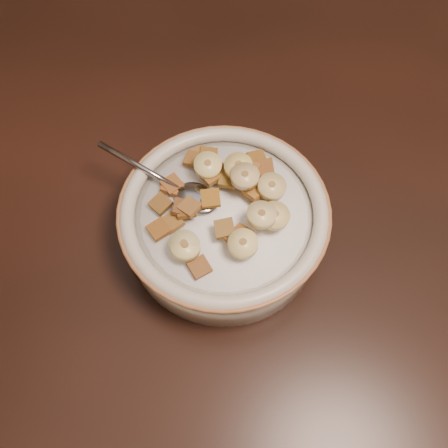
# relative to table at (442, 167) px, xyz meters

# --- Properties ---
(floor) EXTENTS (4.00, 4.50, 0.10)m
(floor) POSITION_rel_table_xyz_m (0.00, 0.00, -0.78)
(floor) COLOR #422816
(floor) RESTS_ON ground
(table) EXTENTS (1.43, 0.94, 0.04)m
(table) POSITION_rel_table_xyz_m (0.00, 0.00, 0.00)
(table) COLOR black
(table) RESTS_ON floor
(chair) EXTENTS (0.50, 0.50, 1.04)m
(chair) POSITION_rel_table_xyz_m (-0.09, 0.57, -0.21)
(chair) COLOR black
(chair) RESTS_ON floor
(cereal_bowl) EXTENTS (0.22, 0.22, 0.05)m
(cereal_bowl) POSITION_rel_table_xyz_m (-0.27, -0.16, 0.05)
(cereal_bowl) COLOR silver
(cereal_bowl) RESTS_ON table
(milk) EXTENTS (0.18, 0.18, 0.00)m
(milk) POSITION_rel_table_xyz_m (-0.27, -0.16, 0.07)
(milk) COLOR white
(milk) RESTS_ON cereal_bowl
(spoon) EXTENTS (0.06, 0.06, 0.01)m
(spoon) POSITION_rel_table_xyz_m (-0.30, -0.15, 0.08)
(spoon) COLOR gray
(spoon) RESTS_ON cereal_bowl
(cereal_square_0) EXTENTS (0.03, 0.03, 0.01)m
(cereal_square_0) POSITION_rel_table_xyz_m (-0.31, -0.17, 0.09)
(cereal_square_0) COLOR brown
(cereal_square_0) RESTS_ON milk
(cereal_square_1) EXTENTS (0.03, 0.03, 0.01)m
(cereal_square_1) POSITION_rel_table_xyz_m (-0.24, -0.08, 0.08)
(cereal_square_1) COLOR brown
(cereal_square_1) RESTS_ON milk
(cereal_square_2) EXTENTS (0.03, 0.03, 0.01)m
(cereal_square_2) POSITION_rel_table_xyz_m (-0.31, -0.09, 0.08)
(cereal_square_2) COLOR olive
(cereal_square_2) RESTS_ON milk
(cereal_square_3) EXTENTS (0.03, 0.03, 0.01)m
(cereal_square_3) POSITION_rel_table_xyz_m (-0.30, -0.17, 0.09)
(cereal_square_3) COLOR brown
(cereal_square_3) RESTS_ON milk
(cereal_square_4) EXTENTS (0.03, 0.03, 0.01)m
(cereal_square_4) POSITION_rel_table_xyz_m (-0.25, -0.19, 0.09)
(cereal_square_4) COLOR brown
(cereal_square_4) RESTS_ON milk
(cereal_square_5) EXTENTS (0.02, 0.03, 0.01)m
(cereal_square_5) POSITION_rel_table_xyz_m (-0.23, -0.13, 0.08)
(cereal_square_5) COLOR brown
(cereal_square_5) RESTS_ON milk
(cereal_square_6) EXTENTS (0.02, 0.02, 0.01)m
(cereal_square_6) POSITION_rel_table_xyz_m (-0.26, -0.10, 0.08)
(cereal_square_6) COLOR brown
(cereal_square_6) RESTS_ON milk
(cereal_square_7) EXTENTS (0.02, 0.02, 0.01)m
(cereal_square_7) POSITION_rel_table_xyz_m (-0.33, -0.14, 0.08)
(cereal_square_7) COLOR brown
(cereal_square_7) RESTS_ON milk
(cereal_square_8) EXTENTS (0.03, 0.03, 0.01)m
(cereal_square_8) POSITION_rel_table_xyz_m (-0.29, -0.12, 0.09)
(cereal_square_8) COLOR brown
(cereal_square_8) RESTS_ON milk
(cereal_square_9) EXTENTS (0.02, 0.02, 0.01)m
(cereal_square_9) POSITION_rel_table_xyz_m (-0.27, -0.12, 0.09)
(cereal_square_9) COLOR brown
(cereal_square_9) RESTS_ON milk
(cereal_square_10) EXTENTS (0.03, 0.03, 0.01)m
(cereal_square_10) POSITION_rel_table_xyz_m (-0.26, -0.19, 0.09)
(cereal_square_10) COLOR olive
(cereal_square_10) RESTS_ON milk
(cereal_square_11) EXTENTS (0.03, 0.03, 0.01)m
(cereal_square_11) POSITION_rel_table_xyz_m (-0.25, -0.10, 0.08)
(cereal_square_11) COLOR #96602D
(cereal_square_11) RESTS_ON milk
(cereal_square_12) EXTENTS (0.03, 0.03, 0.01)m
(cereal_square_12) POSITION_rel_table_xyz_m (-0.28, -0.11, 0.09)
(cereal_square_12) COLOR brown
(cereal_square_12) RESTS_ON milk
(cereal_square_13) EXTENTS (0.02, 0.03, 0.01)m
(cereal_square_13) POSITION_rel_table_xyz_m (-0.28, -0.15, 0.09)
(cereal_square_13) COLOR brown
(cereal_square_13) RESTS_ON milk
(cereal_square_14) EXTENTS (0.02, 0.02, 0.01)m
(cereal_square_14) POSITION_rel_table_xyz_m (-0.30, -0.09, 0.08)
(cereal_square_14) COLOR brown
(cereal_square_14) RESTS_ON milk
(cereal_square_15) EXTENTS (0.03, 0.03, 0.01)m
(cereal_square_15) POSITION_rel_table_xyz_m (-0.24, -0.13, 0.09)
(cereal_square_15) COLOR #99622A
(cereal_square_15) RESTS_ON milk
(cereal_square_16) EXTENTS (0.03, 0.03, 0.01)m
(cereal_square_16) POSITION_rel_table_xyz_m (-0.28, -0.23, 0.08)
(cereal_square_16) COLOR brown
(cereal_square_16) RESTS_ON milk
(cereal_square_17) EXTENTS (0.03, 0.03, 0.01)m
(cereal_square_17) POSITION_rel_table_xyz_m (-0.33, -0.19, 0.08)
(cereal_square_17) COLOR brown
(cereal_square_17) RESTS_ON milk
(cereal_square_18) EXTENTS (0.03, 0.03, 0.01)m
(cereal_square_18) POSITION_rel_table_xyz_m (-0.22, -0.16, 0.09)
(cereal_square_18) COLOR brown
(cereal_square_18) RESTS_ON milk
(cereal_square_19) EXTENTS (0.03, 0.03, 0.01)m
(cereal_square_19) POSITION_rel_table_xyz_m (-0.33, -0.14, 0.08)
(cereal_square_19) COLOR brown
(cereal_square_19) RESTS_ON milk
(cereal_square_20) EXTENTS (0.03, 0.02, 0.01)m
(cereal_square_20) POSITION_rel_table_xyz_m (-0.23, -0.10, 0.08)
(cereal_square_20) COLOR brown
(cereal_square_20) RESTS_ON milk
(cereal_square_21) EXTENTS (0.02, 0.02, 0.01)m
(cereal_square_21) POSITION_rel_table_xyz_m (-0.31, -0.10, 0.08)
(cereal_square_21) COLOR brown
(cereal_square_21) RESTS_ON milk
(cereal_square_22) EXTENTS (0.03, 0.03, 0.01)m
(cereal_square_22) POSITION_rel_table_xyz_m (-0.34, -0.16, 0.08)
(cereal_square_22) COLOR brown
(cereal_square_22) RESTS_ON milk
(cereal_square_23) EXTENTS (0.03, 0.03, 0.01)m
(cereal_square_23) POSITION_rel_table_xyz_m (-0.25, -0.20, 0.09)
(cereal_square_23) COLOR brown
(cereal_square_23) RESTS_ON milk
(cereal_square_24) EXTENTS (0.03, 0.03, 0.01)m
(cereal_square_24) POSITION_rel_table_xyz_m (-0.26, -0.10, 0.08)
(cereal_square_24) COLOR brown
(cereal_square_24) RESTS_ON milk
(cereal_square_25) EXTENTS (0.03, 0.03, 0.01)m
(cereal_square_25) POSITION_rel_table_xyz_m (-0.32, -0.18, 0.08)
(cereal_square_25) COLOR brown
(cereal_square_25) RESTS_ON milk
(cereal_square_26) EXTENTS (0.02, 0.02, 0.01)m
(cereal_square_26) POSITION_rel_table_xyz_m (-0.31, -0.17, 0.09)
(cereal_square_26) COLOR brown
(cereal_square_26) RESTS_ON milk
(banana_slice_0) EXTENTS (0.04, 0.04, 0.02)m
(banana_slice_0) POSITION_rel_table_xyz_m (-0.30, -0.21, 0.09)
(banana_slice_0) COLOR #D7CE7F
(banana_slice_0) RESTS_ON milk
(banana_slice_1) EXTENTS (0.04, 0.04, 0.01)m
(banana_slice_1) POSITION_rel_table_xyz_m (-0.21, -0.17, 0.10)
(banana_slice_1) COLOR #E9D172
(banana_slice_1) RESTS_ON milk
(banana_slice_2) EXTENTS (0.03, 0.03, 0.01)m
(banana_slice_2) POSITION_rel_table_xyz_m (-0.25, -0.13, 0.10)
(banana_slice_2) COLOR tan
(banana_slice_2) RESTS_ON milk
(banana_slice_3) EXTENTS (0.04, 0.04, 0.02)m
(banana_slice_3) POSITION_rel_table_xyz_m (-0.30, -0.21, 0.09)
(banana_slice_3) COLOR #C8C182
(banana_slice_3) RESTS_ON milk
(banana_slice_4) EXTENTS (0.04, 0.04, 0.01)m
(banana_slice_4) POSITION_rel_table_xyz_m (-0.29, -0.12, 0.10)
(banana_slice_4) COLOR #EBDA7F
(banana_slice_4) RESTS_ON milk
(banana_slice_5) EXTENTS (0.04, 0.04, 0.01)m
(banana_slice_5) POSITION_rel_table_xyz_m (-0.23, -0.17, 0.10)
(banana_slice_5) COLOR #F8EA90
(banana_slice_5) RESTS_ON milk
(banana_slice_6) EXTENTS (0.04, 0.04, 0.01)m
(banana_slice_6) POSITION_rel_table_xyz_m (-0.24, -0.20, 0.09)
(banana_slice_6) COLOR #D5BC85
(banana_slice_6) RESTS_ON milk
(banana_slice_7) EXTENTS (0.04, 0.04, 0.01)m
(banana_slice_7) POSITION_rel_table_xyz_m (-0.22, -0.13, 0.10)
(banana_slice_7) COLOR #D3BE87
(banana_slice_7) RESTS_ON milk
(banana_slice_8) EXTENTS (0.04, 0.04, 0.01)m
(banana_slice_8) POSITION_rel_table_xyz_m (-0.26, -0.11, 0.10)
(banana_slice_8) COLOR #D9C96C
(banana_slice_8) RESTS_ON milk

